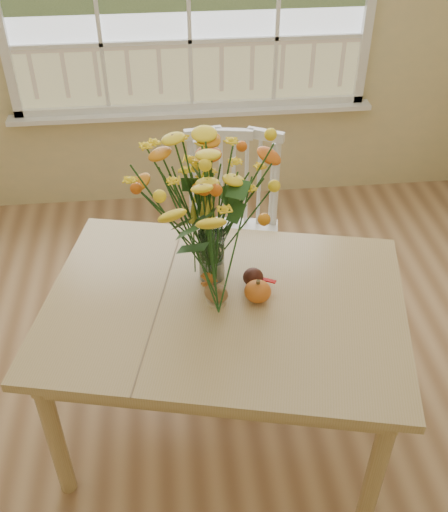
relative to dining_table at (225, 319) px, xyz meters
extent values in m
cube|color=#946B48|center=(0.00, -0.21, -0.68)|extent=(4.00, 4.50, 0.01)
cube|color=beige|center=(0.00, 2.04, 0.67)|extent=(4.00, 0.02, 2.70)
cube|color=white|center=(0.00, 1.97, 0.01)|extent=(2.42, 0.12, 0.03)
cube|color=tan|center=(0.00, 0.00, 0.07)|extent=(1.63, 1.32, 0.04)
cube|color=tan|center=(0.00, 0.00, 0.00)|extent=(1.49, 1.18, 0.10)
cylinder|color=tan|center=(-0.71, -0.27, -0.31)|extent=(0.07, 0.07, 0.73)
cylinder|color=tan|center=(-0.52, 0.55, -0.31)|extent=(0.07, 0.07, 0.73)
cylinder|color=tan|center=(0.52, -0.55, -0.31)|extent=(0.07, 0.07, 0.73)
cylinder|color=tan|center=(0.71, 0.27, -0.31)|extent=(0.07, 0.07, 0.73)
cube|color=white|center=(0.11, 0.72, -0.18)|extent=(0.56, 0.54, 0.05)
cube|color=white|center=(0.14, 0.91, 0.10)|extent=(0.49, 0.12, 0.55)
cylinder|color=white|center=(-0.10, 0.58, -0.44)|extent=(0.04, 0.04, 0.48)
cylinder|color=white|center=(-0.04, 0.93, -0.44)|extent=(0.04, 0.04, 0.48)
cylinder|color=white|center=(0.27, 0.52, -0.44)|extent=(0.04, 0.04, 0.48)
cylinder|color=white|center=(0.33, 0.87, -0.44)|extent=(0.04, 0.04, 0.48)
cylinder|color=white|center=(-0.04, 0.17, 0.21)|extent=(0.11, 0.11, 0.24)
ellipsoid|color=#C45117|center=(0.13, 0.00, 0.13)|extent=(0.11, 0.11, 0.08)
cylinder|color=#CCB78C|center=(-0.03, 0.00, 0.10)|extent=(0.08, 0.08, 0.01)
ellipsoid|color=brown|center=(-0.03, 0.00, 0.14)|extent=(0.12, 0.11, 0.08)
ellipsoid|color=#38160F|center=(0.13, 0.09, 0.13)|extent=(0.08, 0.08, 0.08)
camera|label=1|loc=(-0.19, -1.77, 1.72)|focal=42.00mm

